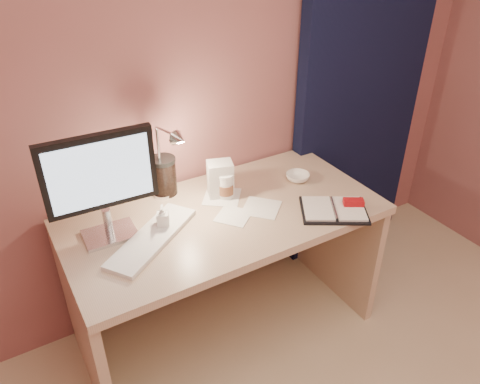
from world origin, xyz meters
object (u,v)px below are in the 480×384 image
desk (218,245)px  keyboard (152,238)px  planner (335,209)px  bowl (298,177)px  dark_jar (164,178)px  product_box (220,179)px  desk_lamp (161,161)px  lotion_bottle (163,217)px  coffee_cup (226,187)px  monitor (100,178)px

desk → keyboard: (-0.35, -0.09, 0.24)m
planner → bowl: bearing=117.7°
bowl → dark_jar: 0.65m
keyboard → bowl: 0.80m
keyboard → product_box: product_box is taller
desk → bowl: size_ratio=11.98×
planner → desk: bearing=175.5°
planner → desk_lamp: (-0.64, 0.42, 0.22)m
desk → lotion_bottle: 0.39m
coffee_cup → product_box: size_ratio=0.72×
lotion_bottle → monitor: bearing=164.2°
keyboard → coffee_cup: size_ratio=3.88×
desk → product_box: product_box is taller
bowl → lotion_bottle: bearing=-177.1°
desk → dark_jar: bearing=125.8°
monitor → bowl: size_ratio=3.93×
lotion_bottle → product_box: size_ratio=0.66×
product_box → keyboard: bearing=-139.6°
desk → dark_jar: 0.41m
monitor → lotion_bottle: size_ratio=4.09×
planner → coffee_cup: 0.51m
product_box → desk_lamp: (-0.26, 0.04, 0.15)m
coffee_cup → desk_lamp: (-0.27, 0.07, 0.17)m
desk → monitor: monitor is taller
keyboard → planner: (0.78, -0.22, 0.00)m
keyboard → product_box: (0.41, 0.16, 0.08)m
keyboard → lotion_bottle: bearing=0.5°
dark_jar → product_box: (0.22, -0.15, 0.00)m
planner → lotion_bottle: lotion_bottle is taller
dark_jar → product_box: size_ratio=0.96×
bowl → planner: bearing=-93.5°
bowl → dark_jar: dark_jar is taller
product_box → desk: bearing=-112.2°
monitor → keyboard: 0.32m
keyboard → planner: bearing=-50.9°
monitor → product_box: monitor is taller
lotion_bottle → desk: bearing=8.7°
keyboard → desk_lamp: (0.14, 0.21, 0.22)m
desk → monitor: size_ratio=3.05×
desk_lamp → planner: bearing=-50.5°
planner → monitor: bearing=-168.5°
keyboard → dark_jar: (0.19, 0.31, 0.07)m
coffee_cup → product_box: bearing=108.9°
keyboard → desk_lamp: desk_lamp is taller
keyboard → coffee_cup: (0.42, 0.13, 0.05)m
lotion_bottle → keyboard: bearing=-144.2°
planner → product_box: product_box is taller
monitor → keyboard: (0.14, -0.11, -0.26)m
planner → product_box: bearing=165.6°
planner → coffee_cup: size_ratio=2.91×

